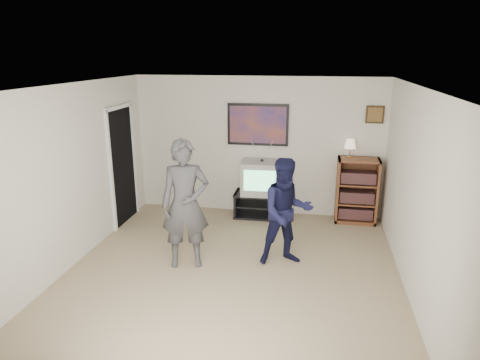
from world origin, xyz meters
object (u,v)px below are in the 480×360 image
(crt_television, at_px, (262,177))
(bookshelf, at_px, (357,191))
(media_stand, at_px, (260,205))
(person_tall, at_px, (185,204))
(person_short, at_px, (287,212))

(crt_television, height_order, bookshelf, bookshelf)
(media_stand, height_order, person_tall, person_tall)
(crt_television, bearing_deg, bookshelf, -0.94)
(media_stand, distance_m, bookshelf, 1.73)
(media_stand, xyz_separation_m, crt_television, (0.03, -0.00, 0.52))
(crt_television, distance_m, bookshelf, 1.68)
(crt_television, bearing_deg, media_stand, 177.34)
(person_tall, height_order, person_short, person_tall)
(media_stand, height_order, bookshelf, bookshelf)
(media_stand, bearing_deg, person_short, -71.29)
(bookshelf, height_order, person_short, person_short)
(person_tall, xyz_separation_m, person_short, (1.36, 0.31, -0.13))
(bookshelf, bearing_deg, media_stand, -178.31)
(person_tall, bearing_deg, bookshelf, 23.31)
(media_stand, xyz_separation_m, bookshelf, (1.70, 0.05, 0.35))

